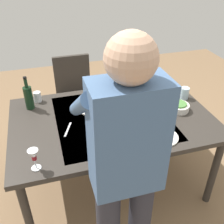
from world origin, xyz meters
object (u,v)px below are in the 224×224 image
at_px(water_cup_near_left, 185,93).
at_px(side_bowl_salad, 179,107).
at_px(chair_near, 75,92).
at_px(person_server, 125,169).
at_px(dining_table, 112,123).
at_px(water_cup_far_right, 37,97).
at_px(wine_bottle, 29,97).
at_px(dinner_plate_far, 163,137).
at_px(water_cup_near_right, 90,90).
at_px(wine_glass_left, 34,156).
at_px(serving_bowl_pasta, 150,95).
at_px(water_cup_far_left, 163,112).
at_px(dinner_plate_near, 92,109).

relative_size(water_cup_near_left, side_bowl_salad, 0.59).
xyz_separation_m(chair_near, person_server, (-0.02, 1.71, 0.43)).
bearing_deg(dining_table, water_cup_far_right, -37.15).
bearing_deg(dining_table, wine_bottle, -27.58).
bearing_deg(dining_table, water_cup_near_left, -171.06).
xyz_separation_m(water_cup_far_right, side_bowl_salad, (-1.15, 0.49, -0.01)).
bearing_deg(dinner_plate_far, water_cup_far_right, -42.89).
xyz_separation_m(wine_bottle, water_cup_near_right, (-0.55, -0.08, -0.06)).
height_order(wine_glass_left, water_cup_far_right, wine_glass_left).
xyz_separation_m(person_server, serving_bowl_pasta, (-0.58, -0.99, -0.19)).
relative_size(water_cup_near_left, water_cup_near_right, 1.12).
height_order(chair_near, dinner_plate_far, chair_near).
relative_size(water_cup_far_left, dinner_plate_far, 0.42).
height_order(water_cup_near_left, side_bowl_salad, water_cup_near_left).
bearing_deg(chair_near, dinner_plate_far, 109.82).
relative_size(water_cup_near_right, water_cup_far_right, 1.03).
bearing_deg(wine_glass_left, water_cup_far_left, -163.31).
bearing_deg(water_cup_far_right, serving_bowl_pasta, 166.54).
distance_m(person_server, dinner_plate_far, 0.65).
distance_m(wine_glass_left, water_cup_far_left, 1.07).
bearing_deg(serving_bowl_pasta, wine_glass_left, 30.67).
relative_size(water_cup_far_left, dinner_plate_near, 0.42).
distance_m(water_cup_far_left, water_cup_far_right, 1.11).
height_order(water_cup_far_right, side_bowl_salad, water_cup_far_right).
distance_m(water_cup_near_right, side_bowl_salad, 0.81).
xyz_separation_m(dining_table, dinner_plate_near, (0.13, -0.16, 0.07)).
bearing_deg(dinner_plate_far, chair_near, -70.18).
relative_size(person_server, side_bowl_salad, 9.38).
bearing_deg(chair_near, side_bowl_salad, 127.84).
distance_m(wine_bottle, serving_bowl_pasta, 1.07).
bearing_deg(water_cup_near_left, wine_bottle, -9.18).
distance_m(water_cup_far_left, side_bowl_salad, 0.19).
height_order(serving_bowl_pasta, side_bowl_salad, same).
bearing_deg(water_cup_near_right, water_cup_far_right, -2.14).
bearing_deg(serving_bowl_pasta, dining_table, 25.14).
bearing_deg(wine_glass_left, water_cup_near_left, -158.31).
bearing_deg(serving_bowl_pasta, water_cup_far_left, 86.33).
height_order(person_server, water_cup_far_right, person_server).
distance_m(dining_table, water_cup_far_right, 0.73).
xyz_separation_m(wine_glass_left, dinner_plate_near, (-0.50, -0.59, -0.10)).
relative_size(wine_bottle, side_bowl_salad, 1.64).
bearing_deg(wine_glass_left, dinner_plate_near, -130.31).
bearing_deg(chair_near, person_server, 90.54).
bearing_deg(side_bowl_salad, dining_table, -5.31).
distance_m(wine_bottle, water_cup_far_left, 1.13).
bearing_deg(dinner_plate_near, chair_near, -86.54).
distance_m(person_server, dinner_plate_near, 0.98).
relative_size(dining_table, dinner_plate_near, 7.12).
bearing_deg(water_cup_far_left, serving_bowl_pasta, -93.67).
bearing_deg(water_cup_near_right, dining_table, 102.31).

